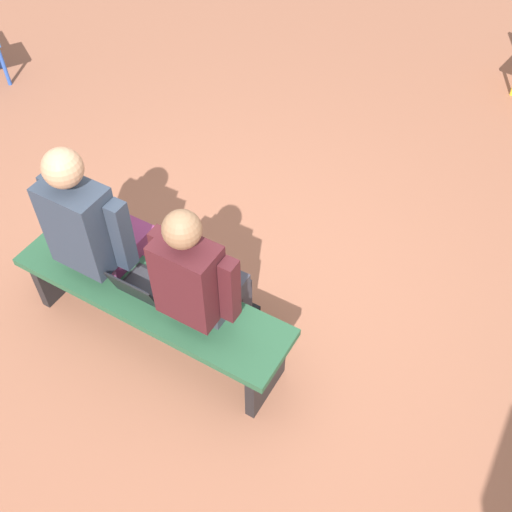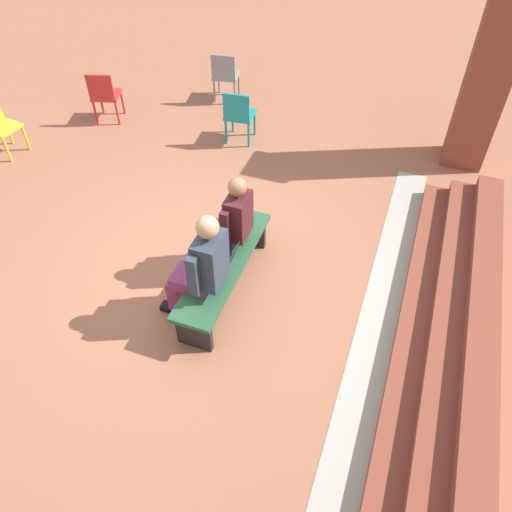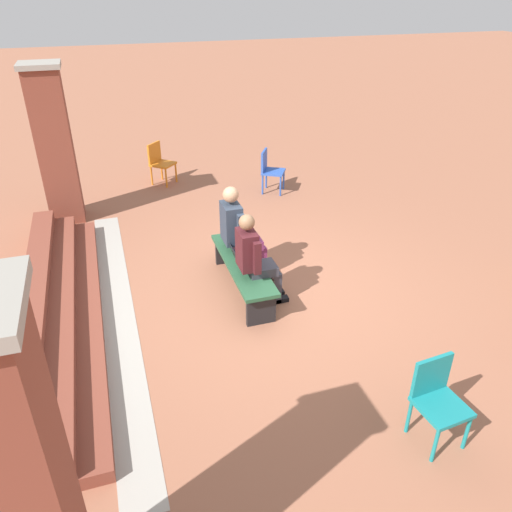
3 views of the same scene
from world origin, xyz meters
TOP-DOWN VIEW (x-y plane):
  - ground_plane at (0.00, 0.00)m, footprint 60.00×60.00m
  - concrete_strip at (0.18, 2.05)m, footprint 5.93×0.40m
  - brick_steps at (0.18, 2.80)m, footprint 5.13×0.90m
  - brick_pillar_left_of_steps at (-3.43, 2.67)m, footprint 0.64×0.64m
  - brick_pillar_right_of_steps at (3.37, 2.67)m, footprint 0.64×0.64m
  - bench at (0.18, 0.36)m, footprint 1.80×0.44m
  - person_student at (-0.17, 0.30)m, footprint 0.51×0.65m
  - person_adult at (0.56, 0.29)m, footprint 0.56×0.71m
  - laptop at (0.20, 0.37)m, footprint 0.32×0.29m
  - plastic_chair_by_pillar at (-2.75, -0.62)m, footprint 0.46×0.46m
  - plastic_chair_far_right at (4.64, 0.84)m, footprint 0.59×0.59m
  - plastic_chair_mid_courtyard at (3.50, -1.17)m, footprint 0.57×0.57m

SIDE VIEW (x-z plane):
  - ground_plane at x=0.00m, z-range 0.00..0.00m
  - concrete_strip at x=0.18m, z-range 0.00..0.01m
  - brick_steps at x=0.18m, z-range -0.05..0.40m
  - bench at x=0.18m, z-range 0.13..0.58m
  - plastic_chair_by_pillar at x=-2.75m, z-range 0.06..0.90m
  - plastic_chair_far_right at x=4.64m, z-range 0.06..0.90m
  - plastic_chair_mid_courtyard at x=3.50m, z-range 0.06..0.90m
  - laptop at x=0.20m, z-range 0.39..0.61m
  - person_student at x=-0.17m, z-range 0.05..1.35m
  - person_adult at x=0.56m, z-range 0.04..1.42m
  - brick_pillar_left_of_steps at x=-3.43m, z-range 0.01..2.65m
  - brick_pillar_right_of_steps at x=3.37m, z-range 0.01..2.65m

